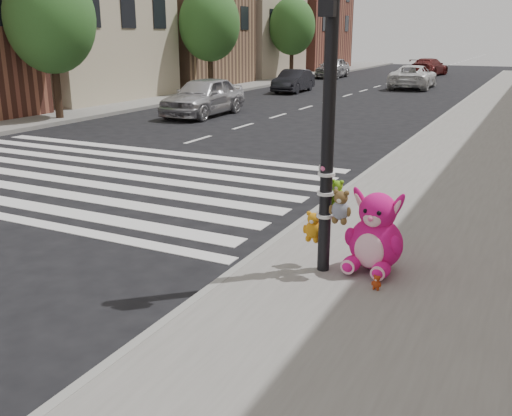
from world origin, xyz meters
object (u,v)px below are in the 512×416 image
Objects in this scene: car_dark_far at (294,81)px; car_white_near at (413,77)px; red_teddy at (377,282)px; pink_bunny at (375,237)px; car_silver_far at (204,96)px; signal_pole at (329,150)px.

car_dark_far is 0.76× the size of car_white_near.
car_white_near is at bearing 107.91° from red_teddy.
car_silver_far reaches higher than pink_bunny.
red_teddy is 0.04× the size of car_silver_far.
car_silver_far is 10.62m from car_dark_far.
signal_pole is at bearing -54.14° from car_silver_far.
signal_pole reaches higher than red_teddy.
red_teddy is at bearing -67.61° from car_dark_far.
pink_bunny is at bearing 98.26° from car_white_near.
pink_bunny reaches higher than red_teddy.
car_white_near is (4.93, 15.98, -0.08)m from car_silver_far.
red_teddy is 0.05× the size of car_dark_far.
pink_bunny is 29.16m from car_white_near.
car_silver_far is at bearing 134.42° from pink_bunny.
car_dark_far is at bearing 120.34° from pink_bunny.
car_dark_far reaches higher than red_teddy.
car_dark_far is (-11.00, 23.27, 0.03)m from pink_bunny.
car_white_near is at bearing 41.40° from car_dark_far.
car_silver_far is 1.19× the size of car_dark_far.
car_silver_far is at bearing 70.30° from car_white_near.
pink_bunny is at bearing 25.94° from signal_pole.
car_silver_far is at bearing -89.50° from car_dark_far.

